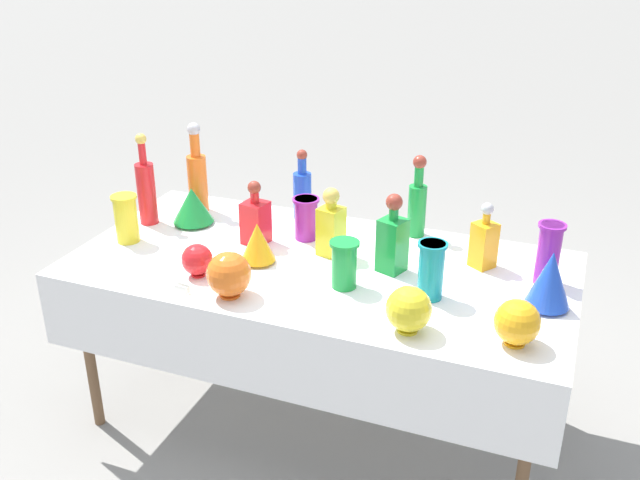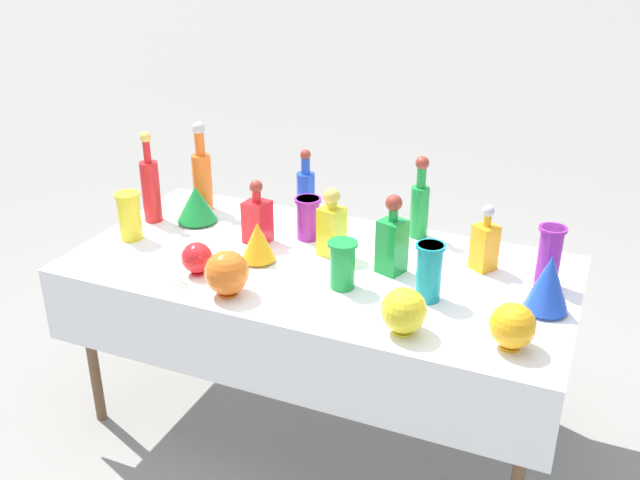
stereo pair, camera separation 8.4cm
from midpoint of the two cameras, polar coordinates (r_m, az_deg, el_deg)
The scene contains 26 objects.
ground_plane at distance 3.23m, azimuth -0.77°, elevation -14.00°, with size 40.00×40.00×0.00m, color gray.
display_table at distance 2.81m, azimuth -1.12°, elevation -3.19°, with size 1.96×0.97×0.76m.
tall_bottle_0 at distance 3.18m, azimuth -2.18°, elevation 3.91°, with size 0.08×0.08×0.32m.
tall_bottle_1 at distance 3.30m, azimuth -10.52°, elevation 5.05°, with size 0.09×0.09×0.42m.
tall_bottle_2 at distance 3.22m, azimuth -14.46°, elevation 3.98°, with size 0.08×0.08×0.41m.
tall_bottle_3 at distance 3.02m, azimuth 7.00°, elevation 2.98°, with size 0.08×0.08×0.36m.
square_decanter_0 at distance 2.96m, azimuth -5.99°, elevation 1.69°, with size 0.11×0.11×0.27m.
square_decanter_1 at distance 2.83m, azimuth 0.04°, elevation 1.19°, with size 0.11×0.11×0.28m.
square_decanter_2 at distance 2.80m, azimuth 12.16°, elevation -0.12°, with size 0.11×0.11×0.27m.
square_decanter_3 at distance 2.71m, azimuth 4.94°, elevation 0.05°, with size 0.12×0.12×0.32m.
slender_vase_0 at distance 2.99m, azimuth -1.93°, elevation 1.85°, with size 0.11×0.11×0.18m.
slender_vase_1 at distance 2.73m, azimuth 16.99°, elevation -0.93°, with size 0.10×0.10×0.24m.
slender_vase_2 at distance 3.07m, azimuth -16.02°, elevation 1.76°, with size 0.11×0.11×0.20m.
slender_vase_3 at distance 2.54m, azimuth 7.95°, elevation -2.31°, with size 0.11×0.11×0.22m.
slender_vase_4 at distance 2.60m, azimuth 1.03°, elevation -1.83°, with size 0.11×0.11×0.18m.
fluted_vase_0 at distance 3.19m, azimuth -10.91°, elevation 2.75°, with size 0.18×0.18×0.17m.
fluted_vase_1 at distance 2.80m, azimuth -5.87°, elevation -0.18°, with size 0.14×0.14×0.17m.
fluted_vase_2 at distance 2.57m, azimuth 17.04°, elevation -3.02°, with size 0.16×0.16×0.21m.
round_bowl_0 at distance 2.74m, azimuth -10.67°, elevation -1.56°, with size 0.12×0.12×0.13m.
round_bowl_1 at distance 2.56m, azimuth -8.24°, elevation -2.74°, with size 0.16×0.16×0.17m.
round_bowl_2 at distance 2.35m, azimuth 6.09°, elevation -5.53°, with size 0.15×0.15×0.16m.
round_bowl_3 at distance 2.34m, azimuth 14.50°, elevation -6.40°, with size 0.15×0.15×0.16m.
price_tag_left at distance 2.64m, azimuth -11.98°, elevation -3.97°, with size 0.05×0.01×0.03m, color white.
price_tag_center at distance 2.65m, azimuth -11.76°, elevation -3.79°, with size 0.06×0.01×0.04m, color white.
cardboard_box_behind_left at distance 3.90m, azimuth 3.03°, elevation -3.77°, with size 0.58×0.56×0.40m.
cardboard_box_behind_right at distance 3.93m, azimuth 4.11°, elevation -3.88°, with size 0.51×0.46×0.36m.
Camera 1 is at (0.91, -2.34, 2.02)m, focal length 40.00 mm.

